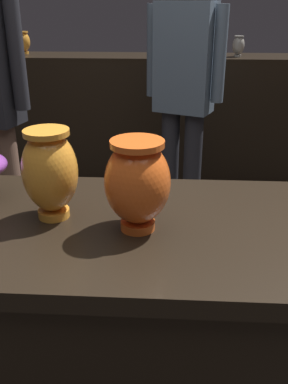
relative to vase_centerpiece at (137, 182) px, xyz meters
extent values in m
cube|color=black|center=(0.03, 0.03, -0.56)|extent=(1.10, 0.59, 0.75)
cube|color=black|center=(0.03, 0.03, -0.16)|extent=(1.20, 0.64, 0.05)
cube|color=black|center=(0.03, 2.23, -0.46)|extent=(2.60, 0.40, 0.95)
cube|color=black|center=(0.03, 2.23, 0.04)|extent=(2.60, 0.40, 0.04)
cylinder|color=#E55B1E|center=(0.00, 0.00, -0.12)|extent=(0.09, 0.09, 0.02)
ellipsoid|color=#E55B1E|center=(0.00, 0.00, 0.00)|extent=(0.17, 0.17, 0.22)
cylinder|color=#E55B1E|center=(0.00, 0.00, 0.10)|extent=(0.14, 0.14, 0.02)
cylinder|color=orange|center=(-0.24, 0.06, -0.12)|extent=(0.09, 0.09, 0.02)
ellipsoid|color=orange|center=(-0.24, 0.06, 0.00)|extent=(0.15, 0.15, 0.23)
cylinder|color=orange|center=(-0.24, 0.06, 0.11)|extent=(0.12, 0.12, 0.01)
cylinder|color=gray|center=(0.55, 2.19, 0.06)|extent=(0.05, 0.05, 0.01)
ellipsoid|color=gray|center=(0.55, 2.19, 0.13)|extent=(0.08, 0.08, 0.13)
cylinder|color=gray|center=(0.55, 2.19, 0.19)|extent=(0.07, 0.07, 0.01)
cylinder|color=orange|center=(-1.01, 2.28, 0.06)|extent=(0.06, 0.06, 0.02)
ellipsoid|color=orange|center=(-1.01, 2.28, 0.14)|extent=(0.10, 0.10, 0.14)
cylinder|color=orange|center=(-1.01, 2.28, 0.21)|extent=(0.08, 0.08, 0.01)
cylinder|color=#232328|center=(0.23, 1.48, -0.56)|extent=(0.11, 0.11, 0.76)
cylinder|color=#232328|center=(0.09, 1.54, -0.56)|extent=(0.11, 0.11, 0.76)
cube|color=slate|center=(0.16, 1.51, 0.12)|extent=(0.36, 0.29, 0.60)
cylinder|color=slate|center=(0.34, 1.43, 0.15)|extent=(0.07, 0.07, 0.51)
cylinder|color=slate|center=(-0.03, 1.59, 0.15)|extent=(0.07, 0.07, 0.51)
cylinder|color=brown|center=(-0.72, 0.96, -0.53)|extent=(0.11, 0.11, 0.81)
cylinder|color=#232328|center=(-0.60, 0.93, 0.23)|extent=(0.07, 0.07, 0.55)
camera|label=1|loc=(0.07, -0.99, 0.42)|focal=39.94mm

